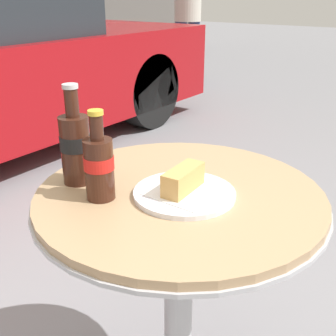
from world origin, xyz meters
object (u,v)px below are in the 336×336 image
at_px(pedestrian, 188,9).
at_px(cola_bottle_right, 99,165).
at_px(bistro_table, 179,256).
at_px(cola_bottle_left, 75,145).
at_px(lunch_plate_near, 184,189).

bearing_deg(pedestrian, cola_bottle_right, -148.97).
bearing_deg(pedestrian, bistro_table, -146.90).
xyz_separation_m(cola_bottle_left, pedestrian, (4.22, 2.45, 0.11)).
xyz_separation_m(bistro_table, cola_bottle_left, (-0.11, 0.23, 0.28)).
xyz_separation_m(bistro_table, cola_bottle_right, (-0.14, 0.13, 0.27)).
relative_size(cola_bottle_right, pedestrian, 0.12).
xyz_separation_m(cola_bottle_right, pedestrian, (4.25, 2.56, 0.13)).
bearing_deg(bistro_table, lunch_plate_near, -125.13).
distance_m(cola_bottle_right, pedestrian, 4.97).
relative_size(bistro_table, lunch_plate_near, 3.15).
height_order(lunch_plate_near, pedestrian, pedestrian).
bearing_deg(cola_bottle_left, pedestrian, 30.13).
relative_size(cola_bottle_right, lunch_plate_near, 0.87).
height_order(bistro_table, pedestrian, pedestrian).
distance_m(bistro_table, pedestrian, 4.93).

